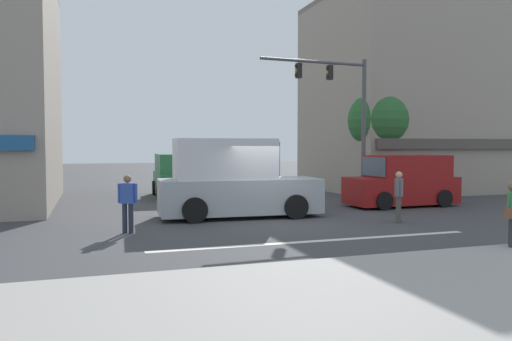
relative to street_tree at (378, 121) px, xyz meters
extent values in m
plane|color=#3D3D3F|center=(-7.69, -5.98, -3.74)|extent=(120.00, 120.00, 0.00)
cube|color=silver|center=(-7.69, -9.48, -3.74)|extent=(9.00, 0.24, 0.01)
cube|color=#9E9993|center=(-7.69, -14.48, -3.66)|extent=(40.00, 5.00, 0.16)
cube|color=gray|center=(3.98, 3.26, 1.53)|extent=(10.05, 8.60, 10.54)
cube|color=#4C4742|center=(3.98, -1.14, -1.14)|extent=(9.54, 0.24, 0.50)
cube|color=slate|center=(3.98, 3.26, 6.95)|extent=(10.05, 8.60, 0.30)
cylinder|color=#4C3823|center=(0.00, 0.00, -2.41)|extent=(0.32, 0.32, 2.66)
sphere|color=#28602D|center=(0.00, 0.00, 0.03)|extent=(2.95, 2.95, 2.95)
cylinder|color=brown|center=(0.55, 3.20, -0.17)|extent=(0.22, 0.22, 7.15)
cube|color=#473828|center=(0.55, 3.20, 3.01)|extent=(1.40, 0.12, 0.10)
cylinder|color=#47474C|center=(-2.19, -2.35, -0.64)|extent=(0.18, 0.18, 6.20)
cylinder|color=#47474C|center=(-4.59, -2.48, 2.21)|extent=(4.80, 0.37, 0.12)
cube|color=black|center=(-3.87, -2.44, 1.81)|extent=(0.21, 0.25, 0.60)
sphere|color=black|center=(-3.99, -2.45, 1.99)|extent=(0.12, 0.12, 0.12)
sphere|color=orange|center=(-3.99, -2.45, 1.81)|extent=(0.12, 0.12, 0.12)
sphere|color=black|center=(-3.99, -2.45, 1.63)|extent=(0.12, 0.12, 0.12)
cube|color=black|center=(-5.31, -2.52, 1.81)|extent=(0.21, 0.25, 0.60)
sphere|color=black|center=(-5.43, -2.52, 1.99)|extent=(0.12, 0.12, 0.12)
sphere|color=orange|center=(-5.43, -2.52, 1.81)|extent=(0.12, 0.12, 0.12)
sphere|color=black|center=(-5.43, -2.52, 1.63)|extent=(0.12, 0.12, 0.12)
cube|color=#1E6033|center=(-9.43, 3.07, -3.08)|extent=(2.06, 4.68, 1.10)
cube|color=#1E6033|center=(-9.44, 2.77, -2.08)|extent=(1.95, 3.28, 0.90)
cube|color=#475666|center=(-9.37, 4.39, -2.08)|extent=(1.66, 0.14, 0.76)
cylinder|color=black|center=(-10.28, 4.54, -3.38)|extent=(0.23, 0.73, 0.72)
cylinder|color=black|center=(-8.44, 4.45, -3.38)|extent=(0.23, 0.73, 0.72)
cylinder|color=black|center=(-10.42, 1.69, -3.38)|extent=(0.23, 0.73, 0.72)
cylinder|color=black|center=(-8.58, 1.60, -3.38)|extent=(0.23, 0.73, 0.72)
cube|color=#999EA3|center=(-8.40, -4.54, -2.99)|extent=(5.70, 2.31, 1.20)
cube|color=silver|center=(-8.95, -4.51, -1.69)|extent=(3.50, 2.09, 1.40)
cube|color=#475666|center=(-7.23, -4.60, -1.69)|extent=(0.16, 1.75, 1.19)
cylinder|color=black|center=(-6.61, -3.64, -3.32)|extent=(0.85, 0.29, 0.84)
cylinder|color=black|center=(-6.72, -5.63, -3.32)|extent=(0.85, 0.29, 0.84)
cylinder|color=black|center=(-10.08, -3.44, -3.32)|extent=(0.85, 0.29, 0.84)
cylinder|color=black|center=(-10.19, -5.44, -3.32)|extent=(0.85, 0.29, 0.84)
cube|color=maroon|center=(-1.12, -3.59, -3.08)|extent=(4.63, 1.92, 1.10)
cube|color=maroon|center=(-0.83, -3.58, -2.08)|extent=(3.23, 1.85, 0.90)
cube|color=#475666|center=(-2.44, -3.61, -2.08)|extent=(0.09, 1.66, 0.76)
cylinder|color=black|center=(-2.53, -4.53, -3.38)|extent=(0.72, 0.21, 0.72)
cylinder|color=black|center=(-2.57, -2.69, -3.38)|extent=(0.72, 0.21, 0.72)
cylinder|color=black|center=(0.32, -4.48, -3.38)|extent=(0.72, 0.21, 0.72)
cylinder|color=black|center=(0.29, -2.65, -3.38)|extent=(0.72, 0.21, 0.72)
cylinder|color=#333338|center=(-4.04, -12.20, -3.31)|extent=(0.14, 0.14, 0.86)
cylinder|color=#333338|center=(-4.16, -12.34, -3.31)|extent=(0.14, 0.14, 0.86)
cylinder|color=#3F8C4C|center=(-3.94, -12.09, -2.59)|extent=(0.09, 0.09, 0.56)
cube|color=brown|center=(-4.35, -12.48, -2.77)|extent=(0.29, 0.28, 0.24)
cylinder|color=#4C4742|center=(-3.78, -7.34, -3.31)|extent=(0.14, 0.14, 0.86)
cylinder|color=#4C4742|center=(-3.91, -7.47, -3.31)|extent=(0.14, 0.14, 0.86)
cube|color=slate|center=(-3.84, -7.40, -2.59)|extent=(0.41, 0.41, 0.58)
sphere|color=tan|center=(-3.84, -7.40, -2.18)|extent=(0.22, 0.22, 0.22)
cylinder|color=slate|center=(-3.68, -7.23, -2.59)|extent=(0.09, 0.09, 0.56)
cylinder|color=slate|center=(-4.01, -7.58, -2.59)|extent=(0.09, 0.09, 0.56)
cylinder|color=#232838|center=(-12.30, -6.73, -3.31)|extent=(0.14, 0.14, 0.86)
cylinder|color=#232838|center=(-12.46, -6.66, -3.31)|extent=(0.14, 0.14, 0.86)
cube|color=#2D4CA5|center=(-12.38, -6.70, -2.59)|extent=(0.42, 0.34, 0.58)
sphere|color=brown|center=(-12.38, -6.70, -2.18)|extent=(0.22, 0.22, 0.22)
cylinder|color=#2D4CA5|center=(-12.16, -6.79, -2.59)|extent=(0.09, 0.09, 0.56)
cylinder|color=#2D4CA5|center=(-12.60, -6.61, -2.59)|extent=(0.09, 0.09, 0.56)
camera|label=1|loc=(-13.36, -21.29, -1.25)|focal=35.00mm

